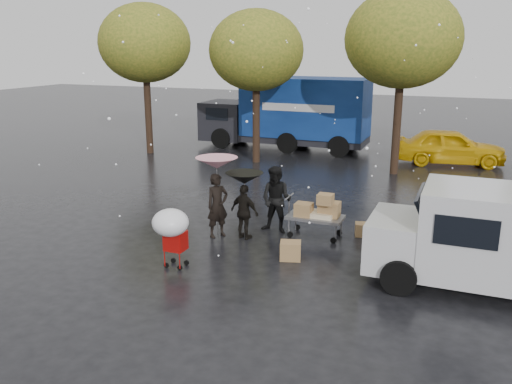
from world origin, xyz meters
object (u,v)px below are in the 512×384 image
at_px(vendor_cart, 318,211).
at_px(white_van, 497,239).
at_px(person_black, 245,212).
at_px(person_pink, 218,206).
at_px(blue_truck, 289,113).
at_px(yellow_taxi, 450,147).
at_px(shopping_cart, 171,226).

xyz_separation_m(vendor_cart, white_van, (4.32, -1.78, 0.43)).
xyz_separation_m(person_black, vendor_cart, (1.79, 0.85, -0.02)).
relative_size(person_pink, vendor_cart, 1.15).
xyz_separation_m(blue_truck, yellow_taxi, (7.65, -0.82, -0.99)).
relative_size(shopping_cart, yellow_taxi, 0.32).
bearing_deg(person_black, person_pink, 23.05).
bearing_deg(yellow_taxi, shopping_cart, 150.75).
xyz_separation_m(vendor_cart, shopping_cart, (-2.54, -3.36, 0.34)).
xyz_separation_m(shopping_cart, blue_truck, (-2.32, 15.25, 0.69)).
height_order(shopping_cart, blue_truck, blue_truck).
height_order(white_van, blue_truck, blue_truck).
distance_m(shopping_cart, white_van, 7.04).
bearing_deg(shopping_cart, white_van, 12.99).
relative_size(person_black, white_van, 0.30).
relative_size(person_pink, shopping_cart, 1.19).
distance_m(person_pink, person_black, 0.76).
relative_size(vendor_cart, yellow_taxi, 0.34).
xyz_separation_m(white_van, blue_truck, (-9.18, 13.67, 0.60)).
bearing_deg(shopping_cart, person_pink, 90.02).
relative_size(person_black, shopping_cart, 1.02).
distance_m(vendor_cart, yellow_taxi, 11.42).
distance_m(vendor_cart, blue_truck, 12.89).
bearing_deg(shopping_cart, person_black, 73.49).
relative_size(person_pink, yellow_taxi, 0.39).
bearing_deg(vendor_cart, blue_truck, 112.22).
xyz_separation_m(person_black, white_van, (6.12, -0.93, 0.41)).
distance_m(person_pink, vendor_cart, 2.72).
bearing_deg(vendor_cart, person_black, -154.54).
bearing_deg(blue_truck, yellow_taxi, -6.14).
bearing_deg(person_pink, person_black, -48.40).
height_order(person_pink, shopping_cart, person_pink).
relative_size(white_van, yellow_taxi, 1.08).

